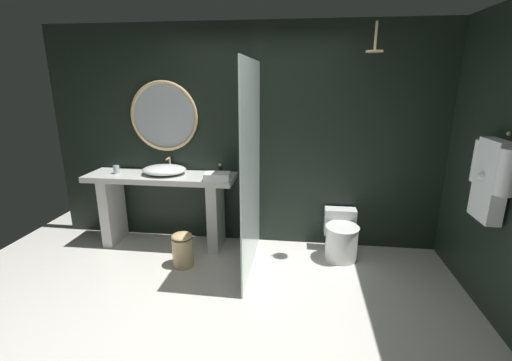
{
  "coord_description": "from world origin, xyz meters",
  "views": [
    {
      "loc": [
        0.67,
        -2.26,
        1.97
      ],
      "look_at": [
        0.27,
        0.8,
        1.09
      ],
      "focal_mm": 24.75,
      "sensor_mm": 36.0,
      "label": 1
    }
  ],
  "objects": [
    {
      "name": "side_wall_right",
      "position": [
        2.35,
        0.76,
        1.3
      ],
      "size": [
        0.1,
        2.47,
        2.6
      ],
      "primitive_type": "cube",
      "color": "black",
      "rests_on": "ground_plane"
    },
    {
      "name": "vanity_counter",
      "position": [
        -0.97,
        1.58,
        0.59
      ],
      "size": [
        1.76,
        0.5,
        0.89
      ],
      "color": "silver",
      "rests_on": "ground_plane"
    },
    {
      "name": "back_wall_panel",
      "position": [
        0.0,
        1.9,
        1.3
      ],
      "size": [
        4.8,
        0.1,
        2.6
      ],
      "primitive_type": "cube",
      "color": "black",
      "rests_on": "ground_plane"
    },
    {
      "name": "soap_dispenser",
      "position": [
        -0.25,
        1.58,
        0.96
      ],
      "size": [
        0.06,
        0.06,
        0.15
      ],
      "color": "black",
      "rests_on": "vanity_counter"
    },
    {
      "name": "shower_glass_panel",
      "position": [
        0.17,
        1.21,
        1.08
      ],
      "size": [
        0.02,
        1.29,
        2.17
      ],
      "primitive_type": "cube",
      "color": "silver",
      "rests_on": "ground_plane"
    },
    {
      "name": "vessel_sink",
      "position": [
        -0.93,
        1.61,
        0.95
      ],
      "size": [
        0.52,
        0.43,
        0.17
      ],
      "color": "white",
      "rests_on": "vanity_counter"
    },
    {
      "name": "ground_plane",
      "position": [
        0.0,
        0.0,
        0.0
      ],
      "size": [
        5.76,
        5.76,
        0.0
      ],
      "primitive_type": "plane",
      "color": "silver"
    },
    {
      "name": "waste_bin",
      "position": [
        -0.57,
        1.09,
        0.19
      ],
      "size": [
        0.23,
        0.23,
        0.39
      ],
      "color": "#D6B77F",
      "rests_on": "ground_plane"
    },
    {
      "name": "tumbler_cup",
      "position": [
        -1.5,
        1.56,
        0.94
      ],
      "size": [
        0.07,
        0.07,
        0.1
      ],
      "primitive_type": "cylinder",
      "color": "silver",
      "rests_on": "vanity_counter"
    },
    {
      "name": "rain_shower_head",
      "position": [
        1.33,
        1.43,
        2.26
      ],
      "size": [
        0.17,
        0.17,
        0.28
      ],
      "color": "#D6B77F"
    },
    {
      "name": "round_wall_mirror",
      "position": [
        -0.97,
        1.81,
        1.55
      ],
      "size": [
        0.83,
        0.04,
        0.83
      ],
      "color": "#D6B77F"
    },
    {
      "name": "hanging_bathrobe",
      "position": [
        2.21,
        0.73,
        1.22
      ],
      "size": [
        0.2,
        0.53,
        0.74
      ],
      "color": "#D6B77F"
    },
    {
      "name": "folded_hand_towel",
      "position": [
        -0.24,
        1.43,
        0.94
      ],
      "size": [
        0.29,
        0.22,
        0.08
      ],
      "primitive_type": "cube",
      "rotation": [
        0.0,
        0.0,
        0.08
      ],
      "color": "white",
      "rests_on": "vanity_counter"
    },
    {
      "name": "toilet",
      "position": [
        1.16,
        1.54,
        0.25
      ],
      "size": [
        0.37,
        0.56,
        0.51
      ],
      "color": "white",
      "rests_on": "ground_plane"
    }
  ]
}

